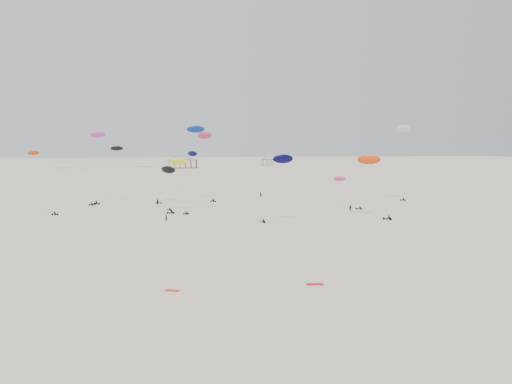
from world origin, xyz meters
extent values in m
plane|color=beige|center=(0.00, 200.00, 0.00)|extent=(900.00, 900.00, 0.00)
cube|color=brown|center=(-10.00, 350.00, 6.15)|extent=(21.00, 13.00, 0.30)
cube|color=silver|center=(-10.00, 350.00, 7.90)|extent=(14.00, 8.40, 3.20)
cube|color=#B2B2AD|center=(-10.00, 350.00, 9.65)|extent=(15.00, 9.00, 0.30)
cube|color=brown|center=(60.00, 380.00, 5.15)|extent=(9.00, 7.00, 0.30)
cube|color=silver|center=(60.00, 380.00, 6.50)|extent=(5.60, 4.20, 2.40)
cube|color=#B2B2AD|center=(60.00, 380.00, 7.85)|extent=(6.00, 4.50, 0.30)
cube|color=black|center=(-62.00, 350.00, 1.45)|extent=(80.00, 0.10, 0.10)
cylinder|color=gray|center=(-16.37, 116.68, 7.59)|extent=(0.03, 0.03, 18.93)
ellipsoid|color=#04093D|center=(-12.99, 122.09, 15.23)|extent=(3.49, 3.51, 1.79)
cylinder|color=gray|center=(29.60, 106.75, 4.21)|extent=(0.03, 0.03, 9.14)
ellipsoid|color=#F6398C|center=(27.26, 108.46, 8.36)|extent=(3.71, 2.24, 1.73)
cylinder|color=gray|center=(4.08, 87.95, 7.14)|extent=(0.03, 0.03, 14.22)
ellipsoid|color=#060436|center=(6.60, 89.17, 14.56)|extent=(5.07, 2.08, 2.40)
cylinder|color=gray|center=(-38.93, 130.99, 8.36)|extent=(0.03, 0.03, 18.40)
ellipsoid|color=black|center=(-35.59, 134.90, 16.69)|extent=(4.11, 2.38, 1.91)
cylinder|color=gray|center=(-7.06, 136.40, 10.29)|extent=(0.03, 0.03, 23.22)
ellipsoid|color=#C52E66|center=(-7.91, 142.89, 20.90)|extent=(5.80, 4.52, 2.72)
cylinder|color=gray|center=(-41.63, 134.23, 10.46)|extent=(0.03, 0.03, 21.46)
ellipsoid|color=#ED37B3|center=(-41.77, 138.91, 20.96)|extent=(5.03, 3.34, 2.33)
cylinder|color=gray|center=(-15.95, 108.35, 10.92)|extent=(0.03, 0.03, 22.37)
ellipsoid|color=#0B2C94|center=(-12.46, 111.35, 22.00)|extent=(5.23, 2.99, 2.46)
cylinder|color=gray|center=(-51.48, 110.56, 7.92)|extent=(0.03, 0.03, 16.74)
ellipsoid|color=#E6450C|center=(-54.52, 113.44, 15.71)|extent=(3.30, 2.74, 1.54)
cylinder|color=gray|center=(30.89, 90.32, 6.94)|extent=(0.03, 0.03, 15.20)
ellipsoid|color=#FF430D|center=(30.15, 94.73, 14.14)|extent=(6.13, 3.63, 2.79)
cylinder|color=gray|center=(-21.55, 131.82, 4.75)|extent=(0.03, 0.03, 11.52)
ellipsoid|color=black|center=(-20.03, 135.55, 9.88)|extent=(5.64, 5.33, 2.80)
cylinder|color=gray|center=(-16.31, 108.27, 6.56)|extent=(0.03, 0.03, 15.46)
ellipsoid|color=#F1FF15|center=(-17.16, 113.16, 13.27)|extent=(4.66, 2.64, 2.20)
cylinder|color=gray|center=(54.83, 125.88, 11.38)|extent=(0.03, 0.03, 22.47)
ellipsoid|color=silver|center=(56.16, 129.05, 23.11)|extent=(6.21, 3.89, 2.86)
imported|color=black|center=(-20.55, 92.46, 0.00)|extent=(0.83, 0.81, 1.90)
imported|color=black|center=(28.09, 101.53, 0.00)|extent=(1.07, 0.64, 2.16)
imported|color=black|center=(-23.34, 125.86, 0.00)|extent=(1.37, 1.03, 2.06)
imported|color=black|center=(10.86, 141.36, 0.00)|extent=(0.87, 0.65, 2.22)
cube|color=#B8120B|center=(-1.30, 35.88, 0.00)|extent=(2.27, 1.10, 0.08)
cube|color=red|center=(-19.43, 36.20, 0.00)|extent=(1.93, 1.34, 0.07)
camera|label=1|loc=(-19.50, -24.77, 18.09)|focal=35.00mm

